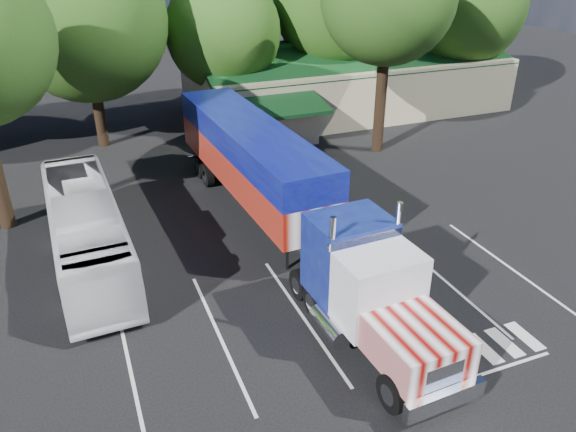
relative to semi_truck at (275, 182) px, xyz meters
name	(u,v)px	position (x,y,z in m)	size (l,w,h in m)	color
ground	(252,243)	(-1.30, -0.34, -2.70)	(120.00, 120.00, 0.00)	black
event_hall	(344,82)	(12.44, 17.47, -0.49)	(24.20, 14.12, 5.55)	tan
tree_row_c	(85,20)	(-6.30, 15.86, 5.34)	(10.00, 10.00, 13.05)	black
tree_row_d	(223,32)	(2.70, 17.16, 3.88)	(8.00, 8.00, 10.60)	black
tree_row_e	(338,3)	(11.70, 17.66, 5.38)	(9.60, 9.60, 12.90)	black
tree_row_f	(459,3)	(21.70, 16.46, 5.09)	(10.40, 10.40, 13.00)	black
semi_truck	(275,182)	(0.00, 0.00, 0.00)	(4.26, 22.92, 4.78)	black
woman	(355,242)	(2.42, -3.36, -1.87)	(0.60, 0.40, 1.65)	black
bicycle	(329,203)	(3.48, 1.37, -2.27)	(0.57, 1.64, 0.86)	black
tour_bus	(86,230)	(-8.30, 0.62, -1.10)	(2.70, 11.53, 3.21)	silver
silver_sedan	(273,144)	(3.70, 10.16, -2.04)	(1.40, 4.02, 1.33)	#A2A4A9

